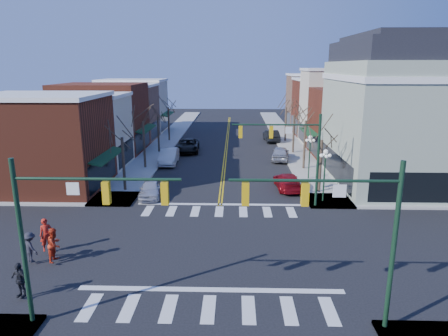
# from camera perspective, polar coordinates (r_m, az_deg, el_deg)

# --- Properties ---
(ground) EXTENTS (160.00, 160.00, 0.00)m
(ground) POSITION_cam_1_polar(r_m,az_deg,el_deg) (24.42, -1.26, -11.37)
(ground) COLOR black
(ground) RESTS_ON ground
(sidewalk_left) EXTENTS (3.50, 70.00, 0.15)m
(sidewalk_left) POSITION_cam_1_polar(r_m,az_deg,el_deg) (44.38, -11.34, 0.37)
(sidewalk_left) COLOR #9E9B93
(sidewalk_left) RESTS_ON ground
(sidewalk_right) EXTENTS (3.50, 70.00, 0.15)m
(sidewalk_right) POSITION_cam_1_polar(r_m,az_deg,el_deg) (43.93, 11.51, 0.22)
(sidewalk_right) COLOR #9E9B93
(sidewalk_right) RESTS_ON ground
(bldg_left_brick_a) EXTENTS (10.00, 8.50, 8.00)m
(bldg_left_brick_a) POSITION_cam_1_polar(r_m,az_deg,el_deg) (38.17, -24.33, 3.13)
(bldg_left_brick_a) COLOR maroon
(bldg_left_brick_a) RESTS_ON ground
(bldg_left_stucco_a) EXTENTS (10.00, 7.00, 7.50)m
(bldg_left_stucco_a) POSITION_cam_1_polar(r_m,az_deg,el_deg) (45.20, -20.11, 4.78)
(bldg_left_stucco_a) COLOR beige
(bldg_left_stucco_a) RESTS_ON ground
(bldg_left_brick_b) EXTENTS (10.00, 9.00, 8.50)m
(bldg_left_brick_b) POSITION_cam_1_polar(r_m,az_deg,el_deg) (52.57, -17.01, 6.81)
(bldg_left_brick_b) COLOR maroon
(bldg_left_brick_b) RESTS_ON ground
(bldg_left_tan) EXTENTS (10.00, 7.50, 7.80)m
(bldg_left_tan) POSITION_cam_1_polar(r_m,az_deg,el_deg) (60.44, -14.54, 7.56)
(bldg_left_tan) COLOR #8D644E
(bldg_left_tan) RESTS_ON ground
(bldg_left_stucco_b) EXTENTS (10.00, 8.00, 8.20)m
(bldg_left_stucco_b) POSITION_cam_1_polar(r_m,az_deg,el_deg) (67.86, -12.77, 8.53)
(bldg_left_stucco_b) COLOR beige
(bldg_left_stucco_b) RESTS_ON ground
(bldg_right_brick_a) EXTENTS (10.00, 8.50, 8.00)m
(bldg_right_brick_a) POSITION_cam_1_polar(r_m,az_deg,el_deg) (50.27, 18.27, 6.11)
(bldg_right_brick_a) COLOR maroon
(bldg_right_brick_a) RESTS_ON ground
(bldg_right_stucco) EXTENTS (10.00, 7.00, 10.00)m
(bldg_right_stucco) POSITION_cam_1_polar(r_m,az_deg,el_deg) (57.57, 16.19, 8.23)
(bldg_right_stucco) COLOR beige
(bldg_right_stucco) RESTS_ON ground
(bldg_right_brick_b) EXTENTS (10.00, 8.00, 8.50)m
(bldg_right_brick_b) POSITION_cam_1_polar(r_m,az_deg,el_deg) (64.90, 14.51, 8.31)
(bldg_right_brick_b) COLOR maroon
(bldg_right_brick_b) RESTS_ON ground
(bldg_right_tan) EXTENTS (10.00, 8.00, 9.00)m
(bldg_right_tan) POSITION_cam_1_polar(r_m,az_deg,el_deg) (72.66, 13.14, 9.19)
(bldg_right_tan) COLOR #8D644E
(bldg_right_tan) RESTS_ON ground
(victorian_corner) EXTENTS (12.25, 14.25, 13.30)m
(victorian_corner) POSITION_cam_1_polar(r_m,az_deg,el_deg) (39.77, 24.52, 7.40)
(victorian_corner) COLOR #94A18C
(victorian_corner) RESTS_ON ground
(traffic_mast_near_left) EXTENTS (6.60, 0.28, 7.20)m
(traffic_mast_near_left) POSITION_cam_1_polar(r_m,az_deg,el_deg) (17.07, -21.72, -6.90)
(traffic_mast_near_left) COLOR #14331E
(traffic_mast_near_left) RESTS_ON ground
(traffic_mast_near_right) EXTENTS (6.60, 0.28, 7.20)m
(traffic_mast_near_right) POSITION_cam_1_polar(r_m,az_deg,el_deg) (16.32, 17.31, -7.48)
(traffic_mast_near_right) COLOR #14331E
(traffic_mast_near_right) RESTS_ON ground
(traffic_mast_far_right) EXTENTS (6.60, 0.28, 7.20)m
(traffic_mast_far_right) POSITION_cam_1_polar(r_m,az_deg,el_deg) (30.28, 9.94, 2.93)
(traffic_mast_far_right) COLOR #14331E
(traffic_mast_far_right) RESTS_ON ground
(lamppost_corner) EXTENTS (0.36, 0.36, 4.33)m
(lamppost_corner) POSITION_cam_1_polar(r_m,az_deg,el_deg) (32.20, 14.21, 0.20)
(lamppost_corner) COLOR #14331E
(lamppost_corner) RESTS_ON ground
(lamppost_midblock) EXTENTS (0.36, 0.36, 4.33)m
(lamppost_midblock) POSITION_cam_1_polar(r_m,az_deg,el_deg) (38.40, 12.16, 2.58)
(lamppost_midblock) COLOR #14331E
(lamppost_midblock) RESTS_ON ground
(tree_left_a) EXTENTS (0.24, 0.24, 4.76)m
(tree_left_a) POSITION_cam_1_polar(r_m,az_deg,el_deg) (35.29, -14.14, 0.46)
(tree_left_a) COLOR #382B21
(tree_left_a) RESTS_ON ground
(tree_left_b) EXTENTS (0.24, 0.24, 5.04)m
(tree_left_b) POSITION_cam_1_polar(r_m,az_deg,el_deg) (42.83, -11.33, 3.22)
(tree_left_b) COLOR #382B21
(tree_left_b) RESTS_ON ground
(tree_left_c) EXTENTS (0.24, 0.24, 4.55)m
(tree_left_c) POSITION_cam_1_polar(r_m,az_deg,el_deg) (50.57, -9.34, 4.71)
(tree_left_c) COLOR #382B21
(tree_left_c) RESTS_ON ground
(tree_left_d) EXTENTS (0.24, 0.24, 4.90)m
(tree_left_d) POSITION_cam_1_polar(r_m,az_deg,el_deg) (58.33, -7.90, 6.21)
(tree_left_d) COLOR #382B21
(tree_left_d) RESTS_ON ground
(tree_right_a) EXTENTS (0.24, 0.24, 4.62)m
(tree_right_a) POSITION_cam_1_polar(r_m,az_deg,el_deg) (34.76, 13.60, 0.16)
(tree_right_a) COLOR #382B21
(tree_right_a) RESTS_ON ground
(tree_right_b) EXTENTS (0.24, 0.24, 5.18)m
(tree_right_b) POSITION_cam_1_polar(r_m,az_deg,el_deg) (42.37, 11.44, 3.19)
(tree_right_b) COLOR #382B21
(tree_right_b) RESTS_ON ground
(tree_right_c) EXTENTS (0.24, 0.24, 4.83)m
(tree_right_c) POSITION_cam_1_polar(r_m,az_deg,el_deg) (50.18, 9.91, 4.77)
(tree_right_c) COLOR #382B21
(tree_right_c) RESTS_ON ground
(tree_right_d) EXTENTS (0.24, 0.24, 4.97)m
(tree_right_d) POSITION_cam_1_polar(r_m,az_deg,el_deg) (58.00, 8.81, 6.16)
(tree_right_d) COLOR #382B21
(tree_right_d) RESTS_ON ground
(car_left_near) EXTENTS (1.96, 4.30, 1.43)m
(car_left_near) POSITION_cam_1_polar(r_m,az_deg,el_deg) (33.77, -10.41, -2.90)
(car_left_near) COLOR silver
(car_left_near) RESTS_ON ground
(car_left_mid) EXTENTS (1.96, 5.24, 1.71)m
(car_left_mid) POSITION_cam_1_polar(r_m,az_deg,el_deg) (44.73, -7.89, 1.65)
(car_left_mid) COLOR silver
(car_left_mid) RESTS_ON ground
(car_left_far) EXTENTS (2.99, 5.96, 1.62)m
(car_left_far) POSITION_cam_1_polar(r_m,az_deg,el_deg) (50.75, -5.18, 3.19)
(car_left_far) COLOR black
(car_left_far) RESTS_ON ground
(car_right_near) EXTENTS (2.28, 4.96, 1.41)m
(car_right_near) POSITION_cam_1_polar(r_m,az_deg,el_deg) (35.72, 9.06, -1.90)
(car_right_near) COLOR maroon
(car_right_near) RESTS_ON ground
(car_right_mid) EXTENTS (2.57, 5.03, 1.64)m
(car_right_mid) POSITION_cam_1_polar(r_m,az_deg,el_deg) (46.50, 8.05, 2.09)
(car_right_mid) COLOR #BABABF
(car_right_mid) RESTS_ON ground
(car_right_far) EXTENTS (2.19, 5.22, 1.68)m
(car_right_far) POSITION_cam_1_polar(r_m,az_deg,el_deg) (58.14, 6.77, 4.61)
(car_right_far) COLOR black
(car_right_far) RESTS_ON ground
(pedestrian_red_a) EXTENTS (0.85, 0.77, 1.95)m
(pedestrian_red_a) POSITION_cam_1_polar(r_m,az_deg,el_deg) (25.58, -24.06, -8.70)
(pedestrian_red_a) COLOR #AD1C12
(pedestrian_red_a) RESTS_ON sidewalk_left
(pedestrian_red_b) EXTENTS (0.78, 0.97, 1.91)m
(pedestrian_red_b) POSITION_cam_1_polar(r_m,az_deg,el_deg) (24.13, -23.05, -10.02)
(pedestrian_red_b) COLOR red
(pedestrian_red_b) RESTS_ON sidewalk_left
(pedestrian_dark_a) EXTENTS (1.09, 0.75, 1.72)m
(pedestrian_dark_a) POSITION_cam_1_polar(r_m,az_deg,el_deg) (21.37, -27.15, -14.02)
(pedestrian_dark_a) COLOR black
(pedestrian_dark_a) RESTS_ON sidewalk_left
(pedestrian_dark_b) EXTENTS (1.26, 1.15, 1.70)m
(pedestrian_dark_b) POSITION_cam_1_polar(r_m,az_deg,el_deg) (24.60, -25.91, -10.14)
(pedestrian_dark_b) COLOR black
(pedestrian_dark_b) RESTS_ON sidewalk_left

